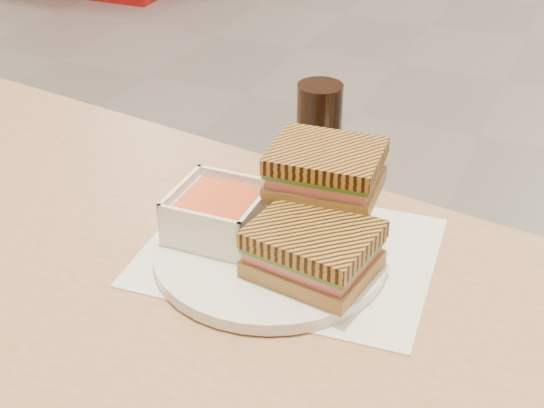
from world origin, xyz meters
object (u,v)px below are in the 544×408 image
at_px(soup_bowl, 219,215).
at_px(panini_lower, 313,249).
at_px(main_table, 126,347).
at_px(plate, 271,253).
at_px(cola_glass, 319,130).

bearing_deg(soup_bowl, panini_lower, -11.47).
xyz_separation_m(main_table, plate, (0.16, 0.10, 0.12)).
distance_m(plate, cola_glass, 0.24).
bearing_deg(plate, main_table, -146.13).
relative_size(soup_bowl, panini_lower, 0.75).
bearing_deg(cola_glass, plate, -83.40).
height_order(soup_bowl, panini_lower, panini_lower).
bearing_deg(panini_lower, soup_bowl, 168.53).
distance_m(main_table, cola_glass, 0.40).
bearing_deg(plate, soup_bowl, 175.77).
xyz_separation_m(soup_bowl, panini_lower, (0.14, -0.03, 0.00)).
xyz_separation_m(plate, soup_bowl, (-0.07, 0.01, 0.03)).
relative_size(panini_lower, cola_glass, 1.08).
bearing_deg(plate, cola_glass, 96.60).
bearing_deg(main_table, plate, 33.87).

